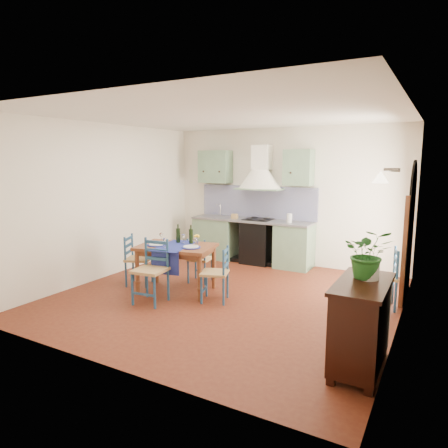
% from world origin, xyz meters
% --- Properties ---
extents(floor, '(5.00, 5.00, 0.00)m').
position_xyz_m(floor, '(0.00, 0.00, 0.00)').
color(floor, '#4D1910').
rests_on(floor, ground).
extents(back_wall, '(5.00, 0.96, 2.80)m').
position_xyz_m(back_wall, '(-0.47, 2.29, 1.05)').
color(back_wall, silver).
rests_on(back_wall, ground).
extents(right_wall, '(0.26, 5.00, 2.80)m').
position_xyz_m(right_wall, '(2.50, 0.28, 1.34)').
color(right_wall, silver).
rests_on(right_wall, ground).
extents(left_wall, '(0.04, 5.00, 2.80)m').
position_xyz_m(left_wall, '(-2.50, 0.00, 1.40)').
color(left_wall, silver).
rests_on(left_wall, ground).
extents(ceiling, '(5.00, 5.00, 0.01)m').
position_xyz_m(ceiling, '(0.00, 0.00, 2.80)').
color(ceiling, silver).
rests_on(ceiling, back_wall).
extents(dining_table, '(1.35, 1.06, 1.09)m').
position_xyz_m(dining_table, '(-0.85, -0.15, 0.68)').
color(dining_table, brown).
rests_on(dining_table, ground).
extents(chair_near, '(0.50, 0.50, 0.96)m').
position_xyz_m(chair_near, '(-0.88, -0.76, 0.50)').
color(chair_near, navy).
rests_on(chair_near, ground).
extents(chair_far, '(0.42, 0.42, 0.80)m').
position_xyz_m(chair_far, '(-0.79, 0.44, 0.41)').
color(chair_far, navy).
rests_on(chair_far, ground).
extents(chair_left, '(0.53, 0.53, 0.87)m').
position_xyz_m(chair_left, '(-1.66, -0.19, 0.45)').
color(chair_left, navy).
rests_on(chair_left, ground).
extents(chair_right, '(0.50, 0.50, 0.85)m').
position_xyz_m(chair_right, '(-0.04, -0.24, 0.44)').
color(chair_right, navy).
rests_on(chair_right, ground).
extents(chair_spare, '(0.50, 0.50, 0.89)m').
position_xyz_m(chair_spare, '(2.23, 0.72, 0.46)').
color(chair_spare, navy).
rests_on(chair_spare, ground).
extents(sideboard, '(0.50, 1.05, 0.94)m').
position_xyz_m(sideboard, '(2.26, -1.26, 0.51)').
color(sideboard, black).
rests_on(sideboard, ground).
extents(potted_plant, '(0.55, 0.50, 0.53)m').
position_xyz_m(potted_plant, '(2.27, -1.12, 1.20)').
color(potted_plant, '#1E5A1E').
rests_on(potted_plant, sideboard).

